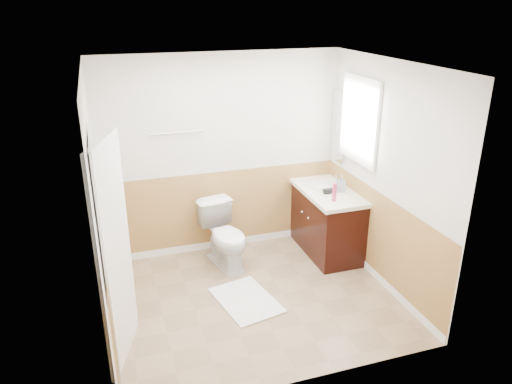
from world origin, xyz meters
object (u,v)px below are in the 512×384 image
object	(u,v)px
bath_mat	(246,300)
soap_dispenser	(341,183)
toilet	(226,236)
lotion_bottle	(334,192)
vanity_cabinet	(327,223)

from	to	relation	value
bath_mat	soap_dispenser	bearing A→B (deg)	25.62
toilet	lotion_bottle	size ratio (longest dim) A/B	3.54
vanity_cabinet	lotion_bottle	xyz separation A→B (m)	(-0.10, -0.35, 0.56)
bath_mat	vanity_cabinet	bearing A→B (deg)	30.61
bath_mat	soap_dispenser	size ratio (longest dim) A/B	3.88
bath_mat	soap_dispenser	distance (m)	1.85
toilet	bath_mat	world-z (taller)	toilet
bath_mat	vanity_cabinet	xyz separation A→B (m)	(1.31, 0.78, 0.39)
soap_dispenser	vanity_cabinet	bearing A→B (deg)	143.23
toilet	soap_dispenser	xyz separation A→B (m)	(1.43, -0.15, 0.56)
vanity_cabinet	soap_dispenser	size ratio (longest dim) A/B	5.34
toilet	lotion_bottle	bearing A→B (deg)	-30.48
toilet	bath_mat	xyz separation A→B (m)	(0.00, -0.84, -0.38)
toilet	soap_dispenser	world-z (taller)	soap_dispenser
lotion_bottle	soap_dispenser	xyz separation A→B (m)	(0.22, 0.26, -0.01)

